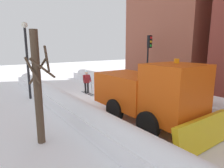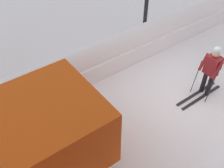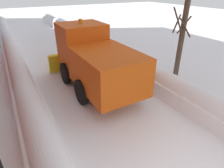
# 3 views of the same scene
# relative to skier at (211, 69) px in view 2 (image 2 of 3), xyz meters

# --- Properties ---
(skier) EXTENTS (0.62, 1.80, 1.81)m
(skier) POSITION_rel_skier_xyz_m (0.00, 0.00, 0.00)
(skier) COLOR black
(skier) RESTS_ON ground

